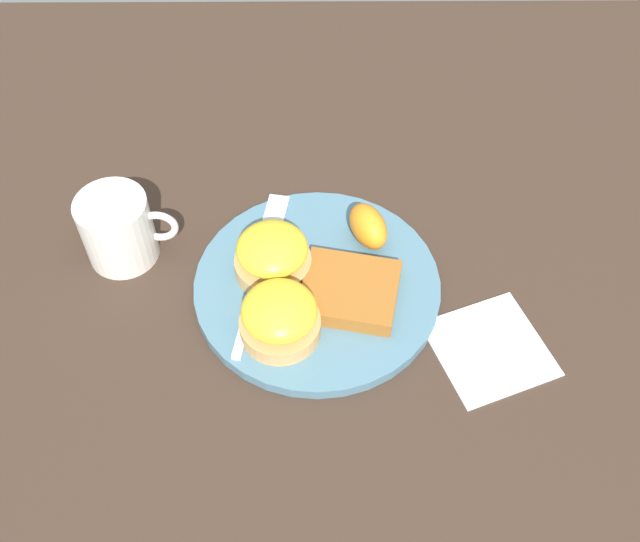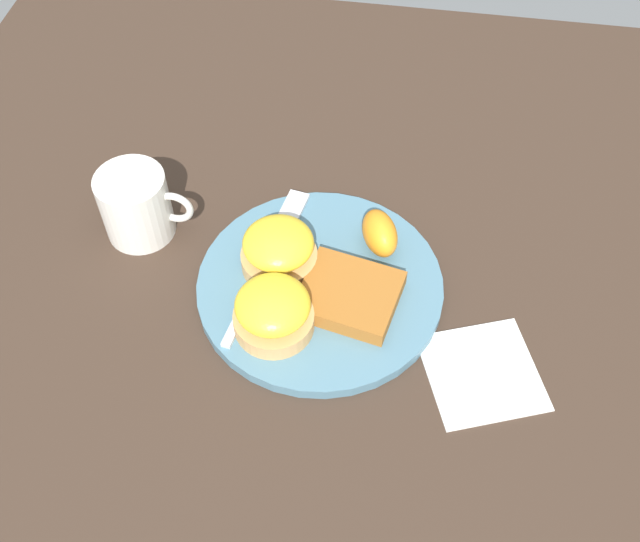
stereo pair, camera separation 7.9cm
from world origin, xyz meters
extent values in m
plane|color=#38281E|center=(0.00, 0.00, 0.00)|extent=(1.10, 1.10, 0.00)
cylinder|color=slate|center=(0.00, 0.00, 0.01)|extent=(0.27, 0.27, 0.01)
cylinder|color=tan|center=(-0.05, 0.02, 0.02)|extent=(0.08, 0.08, 0.02)
ellipsoid|color=yellow|center=(-0.05, 0.02, 0.05)|extent=(0.08, 0.08, 0.04)
cylinder|color=tan|center=(-0.04, -0.06, 0.02)|extent=(0.08, 0.08, 0.02)
ellipsoid|color=yellow|center=(-0.04, -0.06, 0.05)|extent=(0.08, 0.08, 0.04)
cube|color=#995A21|center=(0.03, -0.02, 0.02)|extent=(0.11, 0.11, 0.02)
ellipsoid|color=orange|center=(0.06, 0.06, 0.04)|extent=(0.06, 0.07, 0.04)
cube|color=silver|center=(-0.07, -0.04, 0.02)|extent=(0.03, 0.12, 0.00)
cube|color=silver|center=(-0.05, 0.10, 0.02)|extent=(0.03, 0.05, 0.00)
cylinder|color=silver|center=(-0.22, 0.05, 0.04)|extent=(0.08, 0.08, 0.08)
torus|color=silver|center=(-0.17, 0.05, 0.05)|extent=(0.04, 0.01, 0.04)
cube|color=white|center=(0.18, -0.08, 0.00)|extent=(0.14, 0.14, 0.00)
camera|label=1|loc=(0.00, -0.48, 0.66)|focal=42.00mm
camera|label=2|loc=(0.08, -0.47, 0.66)|focal=42.00mm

